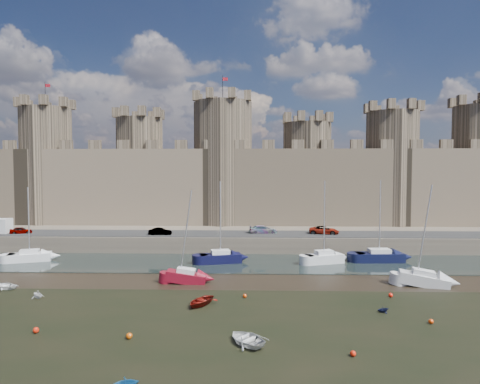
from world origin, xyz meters
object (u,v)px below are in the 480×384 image
at_px(car_3, 324,230).
at_px(dinghy_1, 126,384).
at_px(car_2, 263,230).
at_px(sailboat_4, 186,276).
at_px(sailboat_3, 379,256).
at_px(sailboat_2, 324,257).
at_px(sailboat_5, 424,279).
at_px(sailboat_1, 220,257).
at_px(car_0, 21,230).
at_px(car_1, 160,232).
at_px(sailboat_0, 30,256).

xyz_separation_m(car_3, dinghy_1, (-18.63, -43.66, -2.77)).
bearing_deg(car_2, sailboat_4, 150.87).
height_order(car_2, sailboat_3, sailboat_3).
relative_size(sailboat_2, sailboat_5, 1.00).
bearing_deg(car_3, sailboat_2, -178.57).
bearing_deg(sailboat_3, sailboat_2, -173.74).
distance_m(sailboat_1, sailboat_2, 14.03).
distance_m(car_0, sailboat_2, 47.49).
bearing_deg(sailboat_1, car_0, 150.25).
bearing_deg(car_1, dinghy_1, -173.51).
distance_m(sailboat_0, sailboat_1, 26.45).
bearing_deg(sailboat_2, car_3, 61.69).
bearing_deg(dinghy_1, car_3, -40.32).
distance_m(sailboat_0, sailboat_4, 25.54).
relative_size(car_0, car_1, 0.92).
height_order(car_2, sailboat_0, sailboat_0).
height_order(sailboat_3, sailboat_5, sailboat_3).
distance_m(sailboat_3, sailboat_4, 27.44).
relative_size(sailboat_3, dinghy_1, 7.76).
bearing_deg(sailboat_5, sailboat_2, 143.65).
relative_size(car_0, car_3, 0.70).
relative_size(sailboat_3, sailboat_4, 1.07).
bearing_deg(sailboat_1, sailboat_2, -13.38).
bearing_deg(sailboat_1, sailboat_4, -120.93).
xyz_separation_m(car_1, car_3, (25.74, 1.71, 0.07)).
distance_m(sailboat_0, dinghy_1, 41.13).
xyz_separation_m(sailboat_2, dinghy_1, (-16.98, -33.70, -0.49)).
distance_m(sailboat_1, sailboat_5, 25.43).
xyz_separation_m(sailboat_1, sailboat_5, (23.12, -10.59, -0.07)).
xyz_separation_m(car_3, sailboat_2, (-1.65, -9.96, -2.28)).
bearing_deg(sailboat_3, car_2, 146.61).
bearing_deg(sailboat_5, car_0, 173.85).
height_order(car_3, dinghy_1, car_3).
distance_m(car_0, sailboat_3, 54.96).
distance_m(car_0, car_1, 22.49).
distance_m(car_1, dinghy_1, 42.63).
bearing_deg(car_1, sailboat_4, -162.49).
relative_size(car_1, sailboat_0, 0.34).
relative_size(sailboat_4, sailboat_5, 0.94).
xyz_separation_m(sailboat_1, sailboat_4, (-3.08, -10.12, -0.09)).
height_order(car_2, sailboat_1, sailboat_1).
bearing_deg(car_2, sailboat_1, 145.11).
bearing_deg(car_1, sailboat_3, -105.52).
bearing_deg(sailboat_2, sailboat_4, -167.95).
height_order(sailboat_2, sailboat_3, sailboat_3).
bearing_deg(sailboat_4, sailboat_2, 32.71).
bearing_deg(car_2, sailboat_2, -148.36).
bearing_deg(sailboat_4, dinghy_1, -87.91).
relative_size(car_2, car_3, 0.95).
relative_size(car_0, sailboat_4, 0.31).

